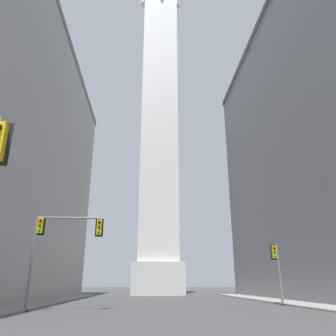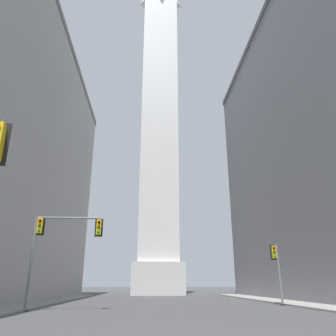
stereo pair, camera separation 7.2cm
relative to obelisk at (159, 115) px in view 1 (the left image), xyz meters
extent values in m
cube|color=silver|center=(0.00, 0.00, -31.10)|extent=(8.67, 8.67, 5.12)
cube|color=white|center=(0.00, 0.00, 0.03)|extent=(6.93, 6.93, 57.14)
cube|color=black|center=(-6.29, -49.50, -28.12)|extent=(0.58, 0.09, 1.32)
cylinder|color=slate|center=(-10.06, -33.99, -30.44)|extent=(0.18, 0.18, 6.45)
cylinder|color=#262626|center=(-10.06, -33.99, -33.61)|extent=(0.40, 0.40, 0.10)
cube|color=yellow|center=(-9.77, -33.99, -27.91)|extent=(0.37, 0.37, 1.10)
cube|color=black|center=(-9.78, -33.81, -27.91)|extent=(0.58, 0.08, 1.32)
sphere|color=#410907|center=(-9.75, -34.18, -27.57)|extent=(0.22, 0.22, 0.22)
sphere|color=#483506|center=(-9.75, -34.18, -27.91)|extent=(0.22, 0.22, 0.22)
sphere|color=green|center=(-9.75, -34.18, -28.25)|extent=(0.22, 0.22, 0.22)
cylinder|color=slate|center=(-7.79, -33.99, -27.31)|extent=(4.53, 0.14, 0.14)
sphere|color=slate|center=(-10.06, -33.99, -27.31)|extent=(0.18, 0.18, 0.18)
cube|color=yellow|center=(-5.53, -33.99, -27.98)|extent=(0.37, 0.37, 1.10)
cube|color=black|center=(-5.54, -33.81, -27.98)|extent=(0.58, 0.08, 1.32)
sphere|color=#410907|center=(-5.51, -34.18, -27.64)|extent=(0.22, 0.22, 0.22)
sphere|color=#483506|center=(-5.51, -34.18, -27.98)|extent=(0.22, 0.22, 0.22)
sphere|color=green|center=(-5.51, -34.18, -28.32)|extent=(0.22, 0.22, 0.22)
cylinder|color=slate|center=(9.79, -28.74, -31.09)|extent=(0.18, 0.18, 5.15)
cylinder|color=#262626|center=(9.79, -28.74, -33.61)|extent=(0.40, 0.40, 0.10)
cube|color=yellow|center=(9.50, -28.74, -29.21)|extent=(0.38, 0.38, 1.10)
cube|color=black|center=(9.52, -28.56, -29.21)|extent=(0.58, 0.09, 1.32)
sphere|color=#410907|center=(9.48, -28.92, -28.87)|extent=(0.22, 0.22, 0.22)
sphere|color=#483506|center=(9.48, -28.92, -29.21)|extent=(0.22, 0.22, 0.22)
sphere|color=green|center=(9.48, -28.92, -29.55)|extent=(0.22, 0.22, 0.22)
camera|label=1|loc=(-2.05, -58.39, -31.90)|focal=35.00mm
camera|label=2|loc=(-1.98, -58.40, -31.90)|focal=35.00mm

